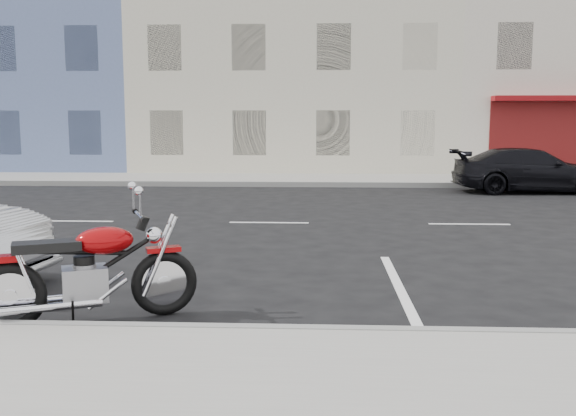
# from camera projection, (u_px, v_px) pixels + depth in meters

# --- Properties ---
(ground) EXTENTS (120.00, 120.00, 0.00)m
(ground) POSITION_uv_depth(u_px,v_px,m) (368.00, 224.00, 12.85)
(ground) COLOR black
(ground) RESTS_ON ground
(sidewalk_far) EXTENTS (80.00, 3.40, 0.15)m
(sidewalk_far) POSITION_uv_depth(u_px,v_px,m) (200.00, 179.00, 21.68)
(sidewalk_far) COLOR gray
(sidewalk_far) RESTS_ON ground
(curb_far) EXTENTS (80.00, 0.12, 0.16)m
(curb_far) POSITION_uv_depth(u_px,v_px,m) (190.00, 184.00, 20.00)
(curb_far) COLOR gray
(curb_far) RESTS_ON ground
(bldg_blue) EXTENTS (12.00, 12.00, 13.00)m
(bldg_blue) POSITION_uv_depth(u_px,v_px,m) (30.00, 20.00, 28.75)
(bldg_blue) COLOR slate
(bldg_blue) RESTS_ON ground
(bldg_cream) EXTENTS (12.00, 12.00, 11.50)m
(bldg_cream) POSITION_uv_depth(u_px,v_px,m) (297.00, 36.00, 28.29)
(bldg_cream) COLOR beige
(bldg_cream) RESTS_ON ground
(motorcycle) EXTENTS (2.07, 1.07, 1.11)m
(motorcycle) POSITION_uv_depth(u_px,v_px,m) (167.00, 268.00, 6.77)
(motorcycle) COLOR black
(motorcycle) RESTS_ON ground
(car_far) EXTENTS (4.42, 1.91, 1.27)m
(car_far) POSITION_uv_depth(u_px,v_px,m) (531.00, 170.00, 18.32)
(car_far) COLOR black
(car_far) RESTS_ON ground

